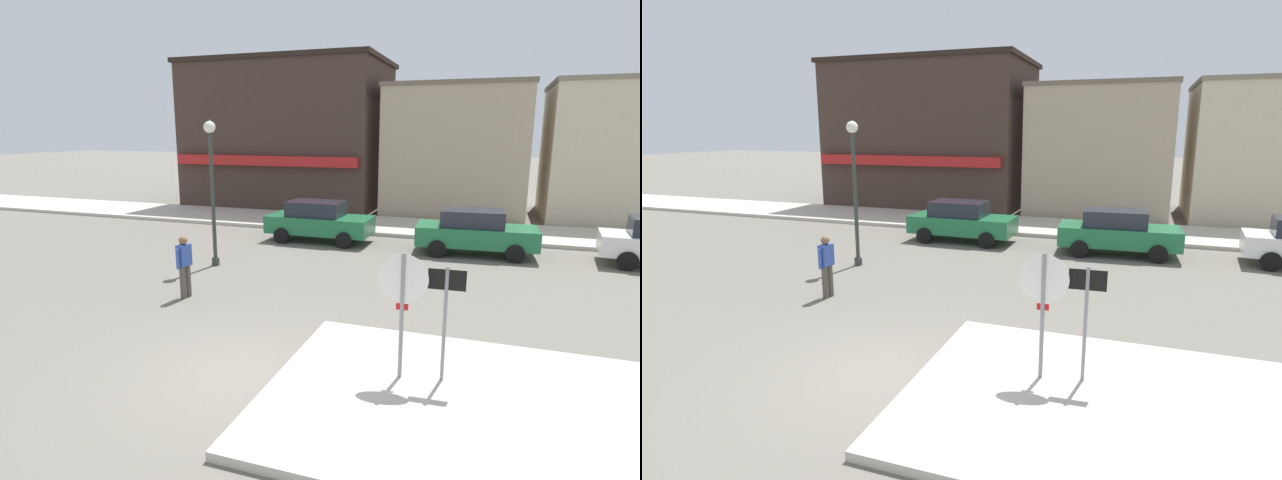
# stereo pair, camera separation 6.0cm
# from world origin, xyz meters

# --- Properties ---
(ground_plane) EXTENTS (160.00, 160.00, 0.00)m
(ground_plane) POSITION_xyz_m (0.00, 0.00, 0.00)
(ground_plane) COLOR #6B665B
(sidewalk_corner) EXTENTS (6.40, 4.80, 0.15)m
(sidewalk_corner) POSITION_xyz_m (3.96, 0.17, 0.07)
(sidewalk_corner) COLOR beige
(sidewalk_corner) RESTS_ON ground
(kerb_far) EXTENTS (80.00, 4.00, 0.15)m
(kerb_far) POSITION_xyz_m (0.00, 14.38, 0.07)
(kerb_far) COLOR beige
(kerb_far) RESTS_ON ground
(stop_sign) EXTENTS (0.82, 0.08, 2.30)m
(stop_sign) POSITION_xyz_m (2.76, 0.62, 1.52)
(stop_sign) COLOR gray
(stop_sign) RESTS_ON ground
(one_way_sign) EXTENTS (0.60, 0.06, 2.10)m
(one_way_sign) POSITION_xyz_m (3.44, 0.75, 1.33)
(one_way_sign) COLOR gray
(one_way_sign) RESTS_ON ground
(lamp_post) EXTENTS (0.36, 0.36, 4.54)m
(lamp_post) POSITION_xyz_m (-4.21, 6.30, 2.96)
(lamp_post) COLOR #333833
(lamp_post) RESTS_ON ground
(parked_car_nearest) EXTENTS (4.03, 1.93, 1.56)m
(parked_car_nearest) POSITION_xyz_m (-2.28, 10.74, 0.81)
(parked_car_nearest) COLOR #1E6B3D
(parked_car_nearest) RESTS_ON ground
(parked_car_second) EXTENTS (4.08, 2.04, 1.56)m
(parked_car_second) POSITION_xyz_m (3.50, 10.53, 0.81)
(parked_car_second) COLOR #1E6B3D
(parked_car_second) RESTS_ON ground
(pedestrian_crossing_near) EXTENTS (0.26, 0.56, 1.61)m
(pedestrian_crossing_near) POSITION_xyz_m (-3.28, 3.30, 0.87)
(pedestrian_crossing_near) COLOR #4C473D
(pedestrian_crossing_near) RESTS_ON ground
(building_corner_shop) EXTENTS (10.88, 7.52, 7.96)m
(building_corner_shop) POSITION_xyz_m (-7.25, 19.90, 3.99)
(building_corner_shop) COLOR #3D2D26
(building_corner_shop) RESTS_ON ground
(building_storefront_left_near) EXTENTS (6.90, 6.67, 6.44)m
(building_storefront_left_near) POSITION_xyz_m (2.05, 19.95, 3.22)
(building_storefront_left_near) COLOR tan
(building_storefront_left_near) RESTS_ON ground
(building_storefront_left_mid) EXTENTS (5.56, 7.07, 6.46)m
(building_storefront_left_mid) POSITION_xyz_m (9.00, 20.34, 3.23)
(building_storefront_left_mid) COLOR beige
(building_storefront_left_mid) RESTS_ON ground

